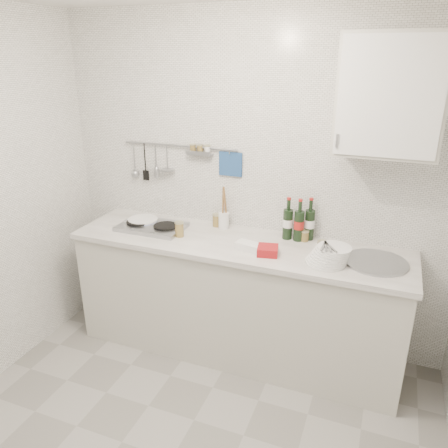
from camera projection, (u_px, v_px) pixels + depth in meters
name	position (u px, v px, depth m)	size (l,w,h in m)	color
back_wall	(251.00, 186.00, 3.27)	(3.00, 0.02, 2.50)	silver
counter	(237.00, 300.00, 3.31)	(2.44, 0.64, 0.96)	#B8B6AA
wall_rail	(177.00, 158.00, 3.38)	(0.98, 0.09, 0.34)	#93969B
wall_cabinet	(391.00, 95.00, 2.55)	(0.60, 0.38, 0.70)	#B8B6AA
plate_stack_hob	(142.00, 222.00, 3.44)	(0.26, 0.25, 0.04)	#5162B8
plate_stack_sink	(330.00, 255.00, 2.80)	(0.28, 0.27, 0.12)	white
wine_bottles	(299.00, 219.00, 3.12)	(0.22, 0.12, 0.31)	black
butter_dish	(249.00, 246.00, 2.99)	(0.18, 0.09, 0.05)	white
strawberry_punnet	(268.00, 250.00, 2.92)	(0.14, 0.14, 0.06)	#A7121D
utensil_crock	(224.00, 218.00, 3.35)	(0.08, 0.08, 0.34)	white
jar_a	(217.00, 220.00, 3.39)	(0.07, 0.07, 0.10)	olive
jar_b	(305.00, 236.00, 3.13)	(0.06, 0.06, 0.08)	olive
jar_c	(322.00, 246.00, 2.96)	(0.07, 0.07, 0.07)	olive
jar_d	(179.00, 229.00, 3.20)	(0.07, 0.07, 0.11)	olive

